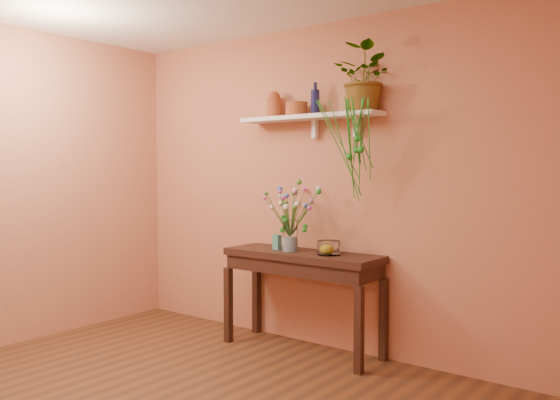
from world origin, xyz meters
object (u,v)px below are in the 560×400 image
(bouquet, at_px, (293,204))
(glass_bowl, at_px, (329,248))
(spider_plant, at_px, (366,78))
(sideboard, at_px, (302,266))
(glass_vase, at_px, (290,238))
(terracotta_jug, at_px, (274,105))
(blue_bottle, at_px, (315,102))

(bouquet, height_order, glass_bowl, bouquet)
(spider_plant, height_order, glass_bowl, spider_plant)
(spider_plant, bearing_deg, sideboard, -166.23)
(bouquet, bearing_deg, glass_vase, -162.58)
(sideboard, relative_size, bouquet, 2.60)
(sideboard, height_order, glass_vase, glass_vase)
(terracotta_jug, distance_m, spider_plant, 0.91)
(bouquet, bearing_deg, terracotta_jug, 152.49)
(spider_plant, bearing_deg, bouquet, -163.72)
(sideboard, distance_m, bouquet, 0.51)
(blue_bottle, relative_size, spider_plant, 0.52)
(sideboard, distance_m, spider_plant, 1.58)
(terracotta_jug, xyz_separation_m, bouquet, (0.33, -0.17, -0.84))
(terracotta_jug, distance_m, blue_bottle, 0.43)
(terracotta_jug, height_order, glass_bowl, terracotta_jug)
(sideboard, xyz_separation_m, blue_bottle, (0.04, 0.12, 1.34))
(terracotta_jug, relative_size, bouquet, 0.44)
(glass_vase, relative_size, bouquet, 0.50)
(sideboard, bearing_deg, bouquet, -146.05)
(blue_bottle, xyz_separation_m, glass_bowl, (0.23, -0.13, -1.17))
(blue_bottle, height_order, bouquet, blue_bottle)
(glass_bowl, bearing_deg, glass_vase, -173.25)
(spider_plant, xyz_separation_m, glass_vase, (-0.60, -0.17, -1.26))
(terracotta_jug, distance_m, glass_bowl, 1.35)
(terracotta_jug, height_order, blue_bottle, blue_bottle)
(blue_bottle, distance_m, bouquet, 0.86)
(spider_plant, distance_m, glass_vase, 1.40)
(spider_plant, relative_size, glass_vase, 1.94)
(spider_plant, height_order, glass_vase, spider_plant)
(blue_bottle, bearing_deg, glass_bowl, -30.32)
(terracotta_jug, bearing_deg, glass_bowl, -11.72)
(terracotta_jug, xyz_separation_m, glass_vase, (0.31, -0.18, -1.12))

